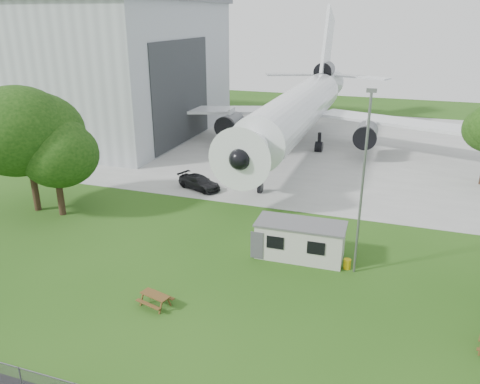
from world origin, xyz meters
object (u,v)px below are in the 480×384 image
(hangar, at_px, (59,64))
(site_cabin, at_px, (300,240))
(airliner, at_px, (300,107))
(picnic_west, at_px, (156,305))

(hangar, relative_size, site_cabin, 6.34)
(hangar, distance_m, site_cabin, 51.87)
(airliner, height_order, site_cabin, airliner)
(picnic_west, bearing_deg, airliner, 104.29)
(airliner, bearing_deg, picnic_west, -90.74)
(airliner, xyz_separation_m, picnic_west, (-0.48, -37.43, -5.27))
(site_cabin, bearing_deg, airliner, 102.37)
(hangar, distance_m, picnic_west, 52.53)
(site_cabin, height_order, picnic_west, site_cabin)
(hangar, height_order, picnic_west, hangar)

